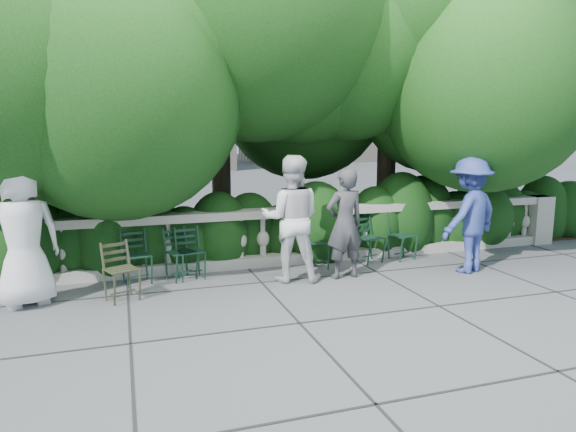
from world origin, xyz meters
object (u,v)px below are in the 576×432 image
object	(u,v)px
chair_b	(187,281)
person_businessman	(22,234)
chair_a	(194,281)
chair_weathered	(127,303)
person_woman_grey	(345,224)
person_older_blue	(470,215)
chair_e	(318,269)
chair_f	(375,264)
chair_d	(407,261)
person_casual_man	(291,219)
chair_c	(140,286)

from	to	relation	value
chair_b	person_businessman	world-z (taller)	person_businessman
chair_b	chair_a	bearing A→B (deg)	-27.11
chair_a	chair_weathered	bearing A→B (deg)	-152.10
person_woman_grey	person_older_blue	world-z (taller)	person_older_blue
chair_e	chair_f	world-z (taller)	same
chair_d	person_casual_man	bearing A→B (deg)	178.63
chair_b	chair_f	xyz separation A→B (m)	(3.33, 0.05, 0.00)
person_woman_grey	chair_c	bearing A→B (deg)	-14.97
chair_c	person_woman_grey	size ratio (longest dim) A/B	0.48
chair_d	chair_e	size ratio (longest dim) A/B	1.00
chair_b	person_businessman	bearing A→B (deg)	169.12
chair_d	chair_f	bearing A→B (deg)	168.21
chair_f	person_casual_man	bearing A→B (deg)	178.18
person_woman_grey	person_casual_man	bearing A→B (deg)	-14.44
chair_a	chair_f	distance (m)	3.22
person_casual_man	person_woman_grey	bearing A→B (deg)	-170.82
chair_b	person_woman_grey	xyz separation A→B (m)	(2.45, -0.56, 0.88)
chair_b	chair_d	bearing A→B (deg)	-21.82
chair_e	person_woman_grey	world-z (taller)	person_woman_grey
chair_e	chair_weathered	distance (m)	3.23
chair_d	person_woman_grey	bearing A→B (deg)	-170.88
chair_weathered	person_casual_man	size ratio (longest dim) A/B	0.42
person_older_blue	chair_b	bearing A→B (deg)	-29.87
chair_c	person_casual_man	xyz separation A→B (m)	(2.30, -0.40, 0.99)
chair_a	person_woman_grey	size ratio (longest dim) A/B	0.48
person_casual_man	chair_c	bearing A→B (deg)	8.46
chair_c	chair_e	bearing A→B (deg)	-10.13
chair_a	person_older_blue	bearing A→B (deg)	-19.85
chair_weathered	person_woman_grey	bearing A→B (deg)	-19.27
chair_a	person_older_blue	world-z (taller)	person_older_blue
chair_c	person_older_blue	xyz separation A→B (m)	(5.28, -0.85, 0.96)
chair_a	chair_f	xyz separation A→B (m)	(3.21, 0.06, 0.00)
chair_b	person_casual_man	bearing A→B (deg)	-37.26
chair_a	chair_weathered	xyz separation A→B (m)	(-1.02, -0.76, 0.00)
chair_b	person_businessman	distance (m)	2.44
chair_c	person_businessman	distance (m)	1.83
chair_c	chair_e	size ratio (longest dim) A/B	1.00
chair_d	person_businessman	world-z (taller)	person_businessman
chair_f	person_businessman	bearing A→B (deg)	168.35
person_woman_grey	chair_weathered	bearing A→B (deg)	-1.58
chair_b	person_casual_man	size ratio (longest dim) A/B	0.42
chair_a	chair_c	size ratio (longest dim) A/B	1.00
chair_c	chair_d	size ratio (longest dim) A/B	1.00
chair_b	chair_c	bearing A→B (deg)	158.77
chair_a	person_businessman	bearing A→B (deg)	-178.06
chair_a	chair_e	size ratio (longest dim) A/B	1.00
chair_c	chair_f	bearing A→B (deg)	-10.19
chair_a	person_woman_grey	distance (m)	2.56
chair_a	person_older_blue	size ratio (longest dim) A/B	0.44
chair_a	person_woman_grey	bearing A→B (deg)	-22.16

